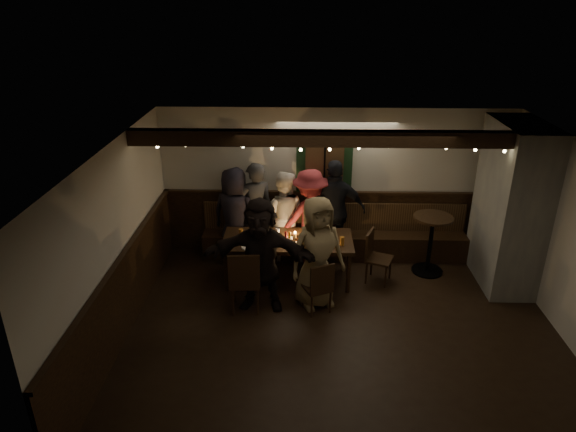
{
  "coord_description": "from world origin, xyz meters",
  "views": [
    {
      "loc": [
        -0.59,
        -5.9,
        4.35
      ],
      "look_at": [
        -0.79,
        1.6,
        1.05
      ],
      "focal_mm": 32.0,
      "sensor_mm": 36.0,
      "label": 1
    }
  ],
  "objects_px": {
    "dining_table": "(287,243)",
    "person_d": "(310,217)",
    "chair_near_left": "(245,279)",
    "high_top": "(431,237)",
    "chair_end": "(375,253)",
    "person_b": "(255,211)",
    "person_f": "(260,255)",
    "person_g": "(317,253)",
    "person_c": "(283,216)",
    "chair_near_right": "(319,285)",
    "person_e": "(335,211)",
    "person_a": "(235,215)"
  },
  "relations": [
    {
      "from": "high_top",
      "to": "person_f",
      "type": "xyz_separation_m",
      "value": [
        -2.72,
        -1.1,
        0.22
      ]
    },
    {
      "from": "chair_near_left",
      "to": "person_b",
      "type": "xyz_separation_m",
      "value": [
        0.02,
        1.72,
        0.32
      ]
    },
    {
      "from": "chair_near_left",
      "to": "person_a",
      "type": "height_order",
      "value": "person_a"
    },
    {
      "from": "high_top",
      "to": "person_a",
      "type": "bearing_deg",
      "value": 173.37
    },
    {
      "from": "dining_table",
      "to": "person_c",
      "type": "relative_size",
      "value": 1.28
    },
    {
      "from": "dining_table",
      "to": "person_b",
      "type": "height_order",
      "value": "person_b"
    },
    {
      "from": "high_top",
      "to": "person_g",
      "type": "bearing_deg",
      "value": -152.21
    },
    {
      "from": "chair_near_right",
      "to": "high_top",
      "type": "relative_size",
      "value": 0.81
    },
    {
      "from": "high_top",
      "to": "person_f",
      "type": "distance_m",
      "value": 2.94
    },
    {
      "from": "person_c",
      "to": "person_g",
      "type": "xyz_separation_m",
      "value": [
        0.54,
        -1.44,
        0.06
      ]
    },
    {
      "from": "person_b",
      "to": "person_c",
      "type": "xyz_separation_m",
      "value": [
        0.48,
        -0.02,
        -0.07
      ]
    },
    {
      "from": "chair_near_left",
      "to": "person_b",
      "type": "distance_m",
      "value": 1.75
    },
    {
      "from": "dining_table",
      "to": "person_d",
      "type": "distance_m",
      "value": 0.77
    },
    {
      "from": "person_a",
      "to": "person_f",
      "type": "xyz_separation_m",
      "value": [
        0.55,
        -1.48,
        0.03
      ]
    },
    {
      "from": "chair_near_right",
      "to": "high_top",
      "type": "distance_m",
      "value": 2.25
    },
    {
      "from": "chair_end",
      "to": "person_f",
      "type": "bearing_deg",
      "value": -155.69
    },
    {
      "from": "person_a",
      "to": "person_e",
      "type": "bearing_deg",
      "value": -159.59
    },
    {
      "from": "chair_near_left",
      "to": "person_g",
      "type": "distance_m",
      "value": 1.11
    },
    {
      "from": "chair_near_right",
      "to": "person_g",
      "type": "relative_size",
      "value": 0.48
    },
    {
      "from": "chair_near_right",
      "to": "person_b",
      "type": "distance_m",
      "value": 2.05
    },
    {
      "from": "dining_table",
      "to": "person_a",
      "type": "xyz_separation_m",
      "value": [
        -0.92,
        0.71,
        0.16
      ]
    },
    {
      "from": "chair_near_left",
      "to": "person_b",
      "type": "height_order",
      "value": "person_b"
    },
    {
      "from": "chair_near_right",
      "to": "chair_end",
      "type": "bearing_deg",
      "value": 46.24
    },
    {
      "from": "high_top",
      "to": "person_f",
      "type": "height_order",
      "value": "person_f"
    },
    {
      "from": "person_a",
      "to": "person_f",
      "type": "bearing_deg",
      "value": 128.45
    },
    {
      "from": "person_a",
      "to": "person_d",
      "type": "xyz_separation_m",
      "value": [
        1.28,
        -0.04,
        -0.0
      ]
    },
    {
      "from": "person_g",
      "to": "person_d",
      "type": "bearing_deg",
      "value": 70.4
    },
    {
      "from": "chair_near_left",
      "to": "high_top",
      "type": "relative_size",
      "value": 0.98
    },
    {
      "from": "person_d",
      "to": "high_top",
      "type": "bearing_deg",
      "value": 145.58
    },
    {
      "from": "dining_table",
      "to": "person_g",
      "type": "bearing_deg",
      "value": -56.44
    },
    {
      "from": "dining_table",
      "to": "person_c",
      "type": "height_order",
      "value": "person_c"
    },
    {
      "from": "person_c",
      "to": "person_g",
      "type": "relative_size",
      "value": 0.93
    },
    {
      "from": "chair_near_left",
      "to": "person_d",
      "type": "height_order",
      "value": "person_d"
    },
    {
      "from": "person_b",
      "to": "person_g",
      "type": "bearing_deg",
      "value": 101.98
    },
    {
      "from": "chair_near_left",
      "to": "person_e",
      "type": "height_order",
      "value": "person_e"
    },
    {
      "from": "high_top",
      "to": "person_e",
      "type": "xyz_separation_m",
      "value": [
        -1.56,
        0.45,
        0.26
      ]
    },
    {
      "from": "chair_near_left",
      "to": "chair_end",
      "type": "relative_size",
      "value": 1.15
    },
    {
      "from": "person_a",
      "to": "dining_table",
      "type": "bearing_deg",
      "value": 160.5
    },
    {
      "from": "high_top",
      "to": "person_b",
      "type": "distance_m",
      "value": 2.97
    },
    {
      "from": "person_e",
      "to": "person_g",
      "type": "distance_m",
      "value": 1.49
    },
    {
      "from": "person_a",
      "to": "person_g",
      "type": "relative_size",
      "value": 0.97
    },
    {
      "from": "chair_near_left",
      "to": "person_f",
      "type": "bearing_deg",
      "value": 37.26
    },
    {
      "from": "dining_table",
      "to": "person_g",
      "type": "height_order",
      "value": "person_g"
    },
    {
      "from": "chair_end",
      "to": "person_b",
      "type": "xyz_separation_m",
      "value": [
        -1.97,
        0.75,
        0.39
      ]
    },
    {
      "from": "dining_table",
      "to": "person_d",
      "type": "relative_size",
      "value": 1.23
    },
    {
      "from": "chair_near_left",
      "to": "person_e",
      "type": "bearing_deg",
      "value": 51.25
    },
    {
      "from": "person_e",
      "to": "person_g",
      "type": "bearing_deg",
      "value": 73.1
    },
    {
      "from": "person_c",
      "to": "chair_end",
      "type": "bearing_deg",
      "value": 162.95
    },
    {
      "from": "chair_near_left",
      "to": "high_top",
      "type": "distance_m",
      "value": 3.2
    },
    {
      "from": "person_a",
      "to": "person_d",
      "type": "height_order",
      "value": "person_a"
    }
  ]
}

